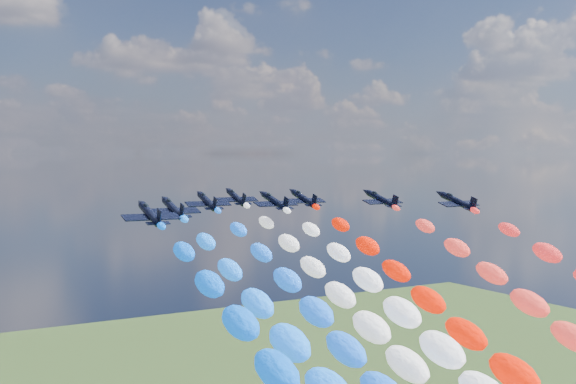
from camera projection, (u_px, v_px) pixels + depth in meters
jet_0 at (150, 214)px, 109.30m from camera, size 8.63×11.62×5.53m
jet_1 at (173, 208)px, 120.63m from camera, size 8.65×11.63×5.53m
jet_2 at (207, 201)px, 138.25m from camera, size 9.03×11.89×5.53m
jet_3 at (275, 201)px, 138.27m from camera, size 8.77×11.72×5.53m
jet_4 at (236, 197)px, 151.04m from camera, size 8.96×11.85×5.53m
jet_5 at (304, 199)px, 146.95m from camera, size 8.34×11.40×5.53m
jet_6 at (381, 199)px, 144.50m from camera, size 9.06×11.92×5.53m
jet_7 at (457, 202)px, 137.95m from camera, size 8.86×11.78×5.53m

